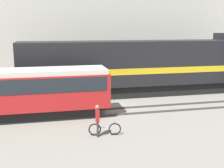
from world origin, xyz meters
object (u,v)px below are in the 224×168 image
freight_locomotive (145,67)px  person (98,117)px  bicycle (105,129)px  streetcar (12,92)px

freight_locomotive → person: (-5.68, -8.71, -1.37)m
bicycle → person: (-0.41, -0.09, 0.72)m
bicycle → person: size_ratio=1.00×
streetcar → person: streetcar is taller
freight_locomotive → bicycle: bearing=-121.5°
freight_locomotive → person: 10.49m
streetcar → bicycle: streetcar is taller
streetcar → person: size_ratio=6.91×
streetcar → person: 6.23m
streetcar → bicycle: bearing=-37.6°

